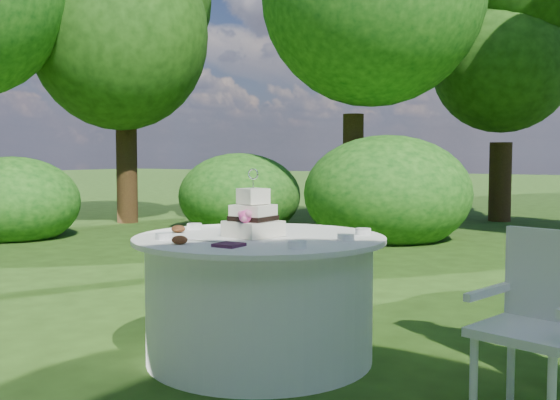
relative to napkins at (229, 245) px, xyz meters
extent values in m
plane|color=#223C10|center=(-0.11, 0.47, -0.78)|extent=(80.00, 80.00, 0.00)
cube|color=#431C38|center=(0.00, 0.00, 0.00)|extent=(0.14, 0.14, 0.02)
ellipsoid|color=white|center=(-0.34, 0.13, 0.00)|extent=(0.48, 0.07, 0.01)
cylinder|color=silver|center=(-0.11, 0.47, -0.41)|extent=(1.40, 1.40, 0.74)
cylinder|color=silver|center=(-0.11, 0.47, -0.02)|extent=(1.56, 1.56, 0.03)
cube|color=white|center=(-0.13, 0.43, 0.04)|extent=(0.34, 0.34, 0.09)
cube|color=white|center=(-0.13, 0.43, 0.14)|extent=(0.22, 0.22, 0.09)
cube|color=white|center=(-0.13, 0.43, 0.24)|extent=(0.19, 0.19, 0.09)
cube|color=black|center=(-0.13, 0.43, 0.11)|extent=(0.24, 0.24, 0.03)
sphere|color=#DF4199|center=(-0.10, 0.30, 0.13)|extent=(0.08, 0.08, 0.08)
cylinder|color=white|center=(-0.13, 0.43, 0.32)|extent=(0.01, 0.01, 0.05)
torus|color=white|center=(-0.13, 0.43, 0.38)|extent=(0.07, 0.02, 0.07)
cube|color=white|center=(1.53, 0.30, -0.34)|extent=(0.56, 0.56, 0.04)
cube|color=silver|center=(1.58, 0.50, -0.10)|extent=(0.46, 0.16, 0.46)
cylinder|color=white|center=(1.30, 0.17, -0.57)|extent=(0.04, 0.04, 0.42)
cylinder|color=white|center=(1.40, 0.53, -0.57)|extent=(0.04, 0.04, 0.42)
cube|color=white|center=(1.32, 0.36, -0.18)|extent=(0.14, 0.41, 0.04)
cylinder|color=white|center=(0.41, 0.88, 0.01)|extent=(0.10, 0.10, 0.04)
cylinder|color=white|center=(-0.51, 0.04, 0.01)|extent=(0.10, 0.10, 0.04)
cylinder|color=white|center=(-0.68, 0.54, 0.01)|extent=(0.10, 0.10, 0.04)
cylinder|color=white|center=(0.44, 0.57, 0.01)|extent=(0.10, 0.10, 0.04)
cylinder|color=white|center=(0.35, 0.14, 0.01)|extent=(0.10, 0.10, 0.04)
cylinder|color=white|center=(-0.37, 0.92, 0.01)|extent=(0.10, 0.10, 0.04)
ellipsoid|color=#562D16|center=(-0.29, -0.07, 0.02)|extent=(0.09, 0.09, 0.05)
ellipsoid|color=#562D16|center=(-0.65, 0.35, 0.02)|extent=(0.09, 0.09, 0.05)
camera|label=1|loc=(2.10, -2.90, 0.50)|focal=42.00mm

